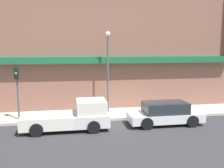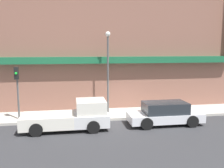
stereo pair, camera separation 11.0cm
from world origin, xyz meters
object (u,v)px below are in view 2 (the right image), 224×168
object	(u,v)px
street_lamp	(108,63)
traffic_light	(17,84)
fire_hydrant	(81,111)
parked_car	(165,113)
pickup_truck	(72,117)

from	to	relation	value
street_lamp	traffic_light	distance (m)	6.36
fire_hydrant	street_lamp	world-z (taller)	street_lamp
parked_car	street_lamp	bearing A→B (deg)	135.55
fire_hydrant	street_lamp	bearing A→B (deg)	22.87
pickup_truck	fire_hydrant	size ratio (longest dim) A/B	6.81
traffic_light	fire_hydrant	bearing A→B (deg)	0.70
parked_car	traffic_light	xyz separation A→B (m)	(-9.45, 2.07, 1.88)
pickup_truck	street_lamp	size ratio (longest dim) A/B	0.88
parked_car	traffic_light	size ratio (longest dim) A/B	1.36
pickup_truck	parked_car	bearing A→B (deg)	-1.61
fire_hydrant	parked_car	bearing A→B (deg)	-21.67
pickup_truck	traffic_light	distance (m)	4.45
traffic_light	parked_car	bearing A→B (deg)	-12.34
pickup_truck	street_lamp	xyz separation A→B (m)	(2.68, 2.98, 3.06)
parked_car	pickup_truck	bearing A→B (deg)	177.80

